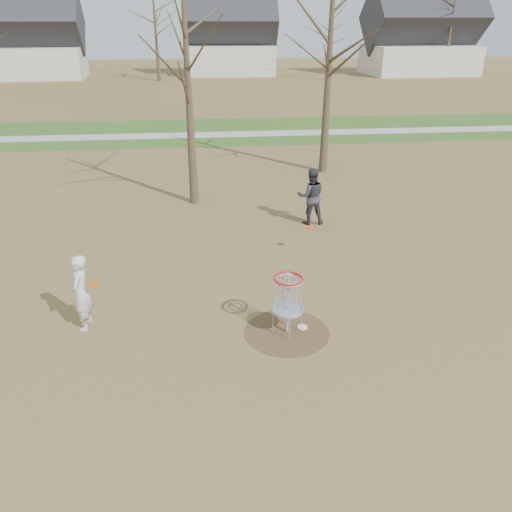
{
  "coord_description": "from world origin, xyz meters",
  "views": [
    {
      "loc": [
        -1.56,
        -8.7,
        5.99
      ],
      "look_at": [
        -0.5,
        1.5,
        1.1
      ],
      "focal_mm": 35.0,
      "sensor_mm": 36.0,
      "label": 1
    }
  ],
  "objects_px": {
    "player_standing": "(81,293)",
    "player_throwing": "(311,196)",
    "disc_grounded": "(302,327)",
    "disc_golf_basket": "(288,295)"
  },
  "relations": [
    {
      "from": "player_standing",
      "to": "disc_grounded",
      "type": "bearing_deg",
      "value": 87.29
    },
    {
      "from": "player_standing",
      "to": "disc_golf_basket",
      "type": "relative_size",
      "value": 1.24
    },
    {
      "from": "player_standing",
      "to": "disc_grounded",
      "type": "xyz_separation_m",
      "value": [
        4.61,
        -0.53,
        -0.82
      ]
    },
    {
      "from": "player_standing",
      "to": "disc_grounded",
      "type": "relative_size",
      "value": 7.61
    },
    {
      "from": "player_standing",
      "to": "player_throwing",
      "type": "xyz_separation_m",
      "value": [
        5.99,
        5.44,
        0.07
      ]
    },
    {
      "from": "player_standing",
      "to": "disc_golf_basket",
      "type": "xyz_separation_m",
      "value": [
        4.25,
        -0.66,
        0.08
      ]
    },
    {
      "from": "player_throwing",
      "to": "disc_golf_basket",
      "type": "xyz_separation_m",
      "value": [
        -1.73,
        -6.1,
        0.01
      ]
    },
    {
      "from": "player_throwing",
      "to": "disc_grounded",
      "type": "bearing_deg",
      "value": 78.92
    },
    {
      "from": "disc_grounded",
      "to": "disc_golf_basket",
      "type": "relative_size",
      "value": 0.16
    },
    {
      "from": "disc_grounded",
      "to": "player_standing",
      "type": "bearing_deg",
      "value": 173.41
    }
  ]
}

